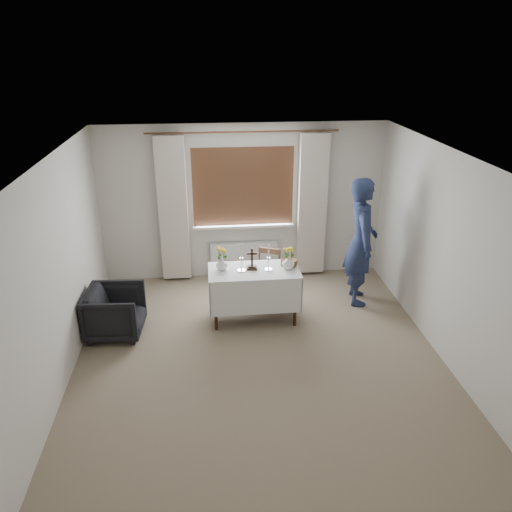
{
  "coord_description": "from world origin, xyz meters",
  "views": [
    {
      "loc": [
        -0.57,
        -5.08,
        3.64
      ],
      "look_at": [
        0.03,
        0.82,
        1.06
      ],
      "focal_mm": 35.0,
      "sensor_mm": 36.0,
      "label": 1
    }
  ],
  "objects_px": {
    "armchair": "(115,312)",
    "flower_vase_left": "(222,264)",
    "altar_table": "(254,295)",
    "flower_vase_right": "(288,263)",
    "wooden_cross": "(252,259)",
    "person": "(361,242)",
    "wooden_chair": "(267,276)"
  },
  "relations": [
    {
      "from": "flower_vase_left",
      "to": "person",
      "type": "bearing_deg",
      "value": 9.78
    },
    {
      "from": "flower_vase_right",
      "to": "wooden_cross",
      "type": "bearing_deg",
      "value": 175.57
    },
    {
      "from": "person",
      "to": "flower_vase_right",
      "type": "relative_size",
      "value": 10.81
    },
    {
      "from": "wooden_cross",
      "to": "flower_vase_right",
      "type": "bearing_deg",
      "value": 2.64
    },
    {
      "from": "wooden_chair",
      "to": "armchair",
      "type": "bearing_deg",
      "value": -139.42
    },
    {
      "from": "armchair",
      "to": "wooden_cross",
      "type": "bearing_deg",
      "value": -78.95
    },
    {
      "from": "wooden_chair",
      "to": "flower_vase_left",
      "type": "bearing_deg",
      "value": -122.53
    },
    {
      "from": "altar_table",
      "to": "wooden_chair",
      "type": "height_order",
      "value": "wooden_chair"
    },
    {
      "from": "wooden_cross",
      "to": "flower_vase_right",
      "type": "height_order",
      "value": "wooden_cross"
    },
    {
      "from": "armchair",
      "to": "flower_vase_right",
      "type": "relative_size",
      "value": 4.14
    },
    {
      "from": "person",
      "to": "wooden_cross",
      "type": "height_order",
      "value": "person"
    },
    {
      "from": "person",
      "to": "flower_vase_left",
      "type": "height_order",
      "value": "person"
    },
    {
      "from": "person",
      "to": "flower_vase_right",
      "type": "xyz_separation_m",
      "value": [
        -1.13,
        -0.41,
        -0.1
      ]
    },
    {
      "from": "wooden_chair",
      "to": "person",
      "type": "bearing_deg",
      "value": 14.19
    },
    {
      "from": "wooden_chair",
      "to": "flower_vase_right",
      "type": "bearing_deg",
      "value": -47.93
    },
    {
      "from": "wooden_chair",
      "to": "armchair",
      "type": "height_order",
      "value": "wooden_chair"
    },
    {
      "from": "armchair",
      "to": "flower_vase_left",
      "type": "bearing_deg",
      "value": -76.11
    },
    {
      "from": "armchair",
      "to": "flower_vase_right",
      "type": "bearing_deg",
      "value": -81.39
    },
    {
      "from": "armchair",
      "to": "person",
      "type": "bearing_deg",
      "value": -76.28
    },
    {
      "from": "armchair",
      "to": "wooden_cross",
      "type": "xyz_separation_m",
      "value": [
        1.84,
        0.23,
        0.59
      ]
    },
    {
      "from": "person",
      "to": "flower_vase_left",
      "type": "xyz_separation_m",
      "value": [
        -2.03,
        -0.35,
        -0.1
      ]
    },
    {
      "from": "wooden_chair",
      "to": "person",
      "type": "xyz_separation_m",
      "value": [
        1.35,
        -0.16,
        0.56
      ]
    },
    {
      "from": "altar_table",
      "to": "flower_vase_left",
      "type": "relative_size",
      "value": 7.23
    },
    {
      "from": "armchair",
      "to": "wooden_cross",
      "type": "distance_m",
      "value": 1.95
    },
    {
      "from": "altar_table",
      "to": "person",
      "type": "height_order",
      "value": "person"
    },
    {
      "from": "flower_vase_left",
      "to": "flower_vase_right",
      "type": "distance_m",
      "value": 0.9
    },
    {
      "from": "wooden_cross",
      "to": "flower_vase_right",
      "type": "distance_m",
      "value": 0.5
    },
    {
      "from": "armchair",
      "to": "person",
      "type": "xyz_separation_m",
      "value": [
        3.46,
        0.6,
        0.62
      ]
    },
    {
      "from": "wooden_chair",
      "to": "person",
      "type": "distance_m",
      "value": 1.47
    },
    {
      "from": "flower_vase_right",
      "to": "armchair",
      "type": "bearing_deg",
      "value": -175.22
    },
    {
      "from": "wooden_chair",
      "to": "person",
      "type": "height_order",
      "value": "person"
    },
    {
      "from": "altar_table",
      "to": "wooden_cross",
      "type": "height_order",
      "value": "wooden_cross"
    }
  ]
}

